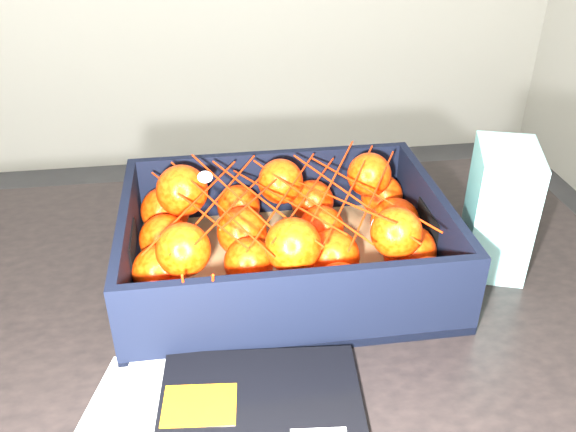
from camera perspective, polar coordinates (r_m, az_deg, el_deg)
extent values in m
cube|color=black|center=(0.79, -7.80, -11.05)|extent=(1.20, 0.80, 0.04)
cylinder|color=black|center=(1.41, 16.33, -10.31)|extent=(0.06, 0.06, 0.71)
cube|color=orange|center=(0.66, -8.24, -17.00)|extent=(0.08, 0.06, 0.00)
cube|color=olive|center=(0.85, -0.29, -4.95)|extent=(0.42, 0.32, 0.01)
cube|color=black|center=(0.95, -1.57, 2.90)|extent=(0.42, 0.01, 0.11)
cube|color=black|center=(0.70, 1.45, -8.91)|extent=(0.42, 0.01, 0.11)
cube|color=black|center=(0.83, -14.61, -3.16)|extent=(0.01, 0.29, 0.11)
cube|color=black|center=(0.87, 13.23, -0.99)|extent=(0.01, 0.29, 0.11)
sphere|color=#FF3105|center=(0.74, -12.32, -8.47)|extent=(0.07, 0.07, 0.07)
sphere|color=#FF3105|center=(0.80, -11.86, -5.08)|extent=(0.07, 0.07, 0.07)
sphere|color=#FF3105|center=(0.86, -11.42, -2.12)|extent=(0.07, 0.07, 0.07)
sphere|color=#FF3105|center=(0.92, -11.35, 0.47)|extent=(0.07, 0.07, 0.07)
sphere|color=#FF3105|center=(0.73, -3.24, -7.99)|extent=(0.06, 0.06, 0.06)
sphere|color=#FF3105|center=(0.80, -3.68, -4.34)|extent=(0.06, 0.06, 0.06)
sphere|color=#FF3105|center=(0.86, -4.31, -1.51)|extent=(0.07, 0.07, 0.07)
sphere|color=#FF3105|center=(0.92, -4.62, 0.91)|extent=(0.06, 0.06, 0.06)
sphere|color=#FF3105|center=(0.75, 4.90, -6.97)|extent=(0.07, 0.07, 0.07)
sphere|color=#FF3105|center=(0.81, 4.19, -3.76)|extent=(0.07, 0.07, 0.07)
sphere|color=#FF3105|center=(0.86, 3.12, -1.13)|extent=(0.06, 0.06, 0.06)
sphere|color=#FF3105|center=(0.93, 2.28, 1.38)|extent=(0.07, 0.07, 0.07)
sphere|color=#FF3105|center=(0.78, 13.10, -6.23)|extent=(0.07, 0.07, 0.07)
sphere|color=#FF3105|center=(0.83, 11.24, -3.24)|extent=(0.07, 0.07, 0.07)
sphere|color=#FF3105|center=(0.89, 9.92, -0.55)|extent=(0.07, 0.07, 0.07)
sphere|color=#FF3105|center=(0.96, 8.70, 1.91)|extent=(0.06, 0.06, 0.06)
sphere|color=#FF3105|center=(0.73, -9.72, -3.12)|extent=(0.07, 0.07, 0.07)
sphere|color=#FF3105|center=(0.86, -9.83, 2.35)|extent=(0.07, 0.07, 0.07)
sphere|color=#FF3105|center=(0.73, 0.47, -2.77)|extent=(0.07, 0.07, 0.07)
sphere|color=#FF3105|center=(0.87, -0.69, 3.24)|extent=(0.06, 0.06, 0.06)
sphere|color=#FF3105|center=(0.77, 10.05, -1.53)|extent=(0.06, 0.06, 0.06)
sphere|color=#FF3105|center=(0.90, 7.56, 3.83)|extent=(0.06, 0.06, 0.06)
cylinder|color=#B72206|center=(0.79, -8.67, 0.88)|extent=(0.12, 0.22, 0.01)
cylinder|color=#B72206|center=(0.78, -6.57, 1.02)|extent=(0.12, 0.22, 0.02)
cylinder|color=#B72206|center=(0.78, -4.50, 1.62)|extent=(0.12, 0.22, 0.03)
cylinder|color=#B72206|center=(0.78, -2.37, 1.52)|extent=(0.12, 0.22, 0.01)
cylinder|color=#B72206|center=(0.80, -0.38, 1.58)|extent=(0.12, 0.22, 0.02)
cylinder|color=#B72206|center=(0.79, 1.82, 1.66)|extent=(0.12, 0.22, 0.01)
cylinder|color=#B72206|center=(0.80, 3.74, 2.00)|extent=(0.12, 0.22, 0.04)
cylinder|color=#B72206|center=(0.80, 5.92, 1.90)|extent=(0.12, 0.22, 0.02)
cylinder|color=#B72206|center=(0.82, 7.68, 2.27)|extent=(0.12, 0.22, 0.00)
cylinder|color=#B72206|center=(0.79, -8.71, 1.26)|extent=(0.12, 0.22, 0.00)
cylinder|color=#B72206|center=(0.79, -6.62, 1.54)|extent=(0.12, 0.22, 0.01)
cylinder|color=#B72206|center=(0.79, -4.53, 1.62)|extent=(0.12, 0.22, 0.02)
cylinder|color=#B72206|center=(0.79, -2.47, 2.19)|extent=(0.12, 0.22, 0.04)
cylinder|color=#B72206|center=(0.80, -0.37, 1.76)|extent=(0.12, 0.22, 0.01)
cylinder|color=#B72206|center=(0.80, 1.72, 1.90)|extent=(0.12, 0.22, 0.01)
cylinder|color=#B72206|center=(0.80, 3.73, 2.48)|extent=(0.12, 0.22, 0.03)
cylinder|color=#B72206|center=(0.81, 5.78, 2.29)|extent=(0.12, 0.22, 0.02)
cylinder|color=#B72206|center=(0.81, 7.94, 1.87)|extent=(0.12, 0.22, 0.02)
cylinder|color=#B72206|center=(0.69, -9.51, -7.51)|extent=(0.00, 0.03, 0.09)
cylinder|color=#B72206|center=(0.69, -7.00, -7.34)|extent=(0.01, 0.04, 0.08)
cube|color=silver|center=(0.88, 19.07, 0.66)|extent=(0.11, 0.13, 0.17)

